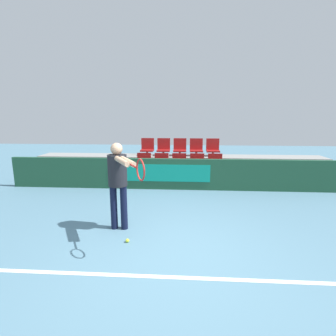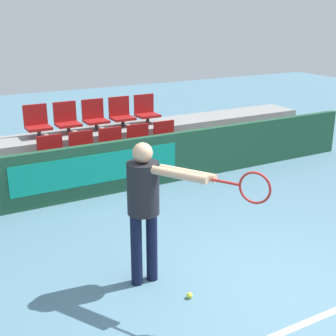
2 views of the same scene
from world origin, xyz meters
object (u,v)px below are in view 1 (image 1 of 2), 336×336
at_px(stadium_chair_6, 164,148).
at_px(tennis_ball, 127,241).
at_px(stadium_chair_4, 215,164).
at_px(tennis_player, 119,177).
at_px(stadium_chair_7, 180,148).
at_px(stadium_chair_5, 147,148).
at_px(stadium_chair_1, 161,164).
at_px(stadium_chair_2, 179,164).
at_px(stadium_chair_9, 213,148).
at_px(stadium_chair_3, 197,164).
at_px(stadium_chair_0, 144,163).
at_px(stadium_chair_8, 196,148).

relative_size(stadium_chair_6, tennis_ball, 8.75).
bearing_deg(stadium_chair_4, tennis_player, -121.89).
xyz_separation_m(stadium_chair_7, tennis_ball, (-0.79, -4.82, -1.01)).
bearing_deg(stadium_chair_5, stadium_chair_7, 0.00).
relative_size(stadium_chair_1, tennis_ball, 8.75).
relative_size(stadium_chair_1, stadium_chair_2, 1.00).
bearing_deg(stadium_chair_7, stadium_chair_9, 0.00).
bearing_deg(stadium_chair_5, stadium_chair_3, -27.00).
height_order(stadium_chair_9, tennis_ball, stadium_chair_9).
bearing_deg(stadium_chair_3, stadium_chair_2, 180.00).
bearing_deg(stadium_chair_4, stadium_chair_1, 180.00).
relative_size(stadium_chair_0, stadium_chair_8, 1.00).
bearing_deg(stadium_chair_9, stadium_chair_2, -142.61).
relative_size(stadium_chair_4, stadium_chair_9, 1.00).
height_order(stadium_chair_7, stadium_chair_8, same).
xyz_separation_m(stadium_chair_5, stadium_chair_6, (0.56, 0.00, 0.00)).
xyz_separation_m(stadium_chair_3, stadium_chair_8, (0.00, 0.86, 0.39)).
distance_m(stadium_chair_1, stadium_chair_5, 1.10).
height_order(stadium_chair_0, tennis_player, tennis_player).
bearing_deg(tennis_player, tennis_ball, -93.53).
height_order(stadium_chair_1, stadium_chair_6, stadium_chair_6).
xyz_separation_m(stadium_chair_2, stadium_chair_6, (-0.56, 0.86, 0.39)).
height_order(stadium_chair_0, tennis_ball, stadium_chair_0).
bearing_deg(stadium_chair_7, stadium_chair_8, 0.00).
height_order(stadium_chair_4, stadium_chair_8, stadium_chair_8).
height_order(stadium_chair_4, stadium_chair_9, stadium_chair_9).
distance_m(stadium_chair_0, stadium_chair_5, 0.95).
relative_size(stadium_chair_0, stadium_chair_3, 1.00).
bearing_deg(stadium_chair_1, stadium_chair_7, 56.80).
bearing_deg(stadium_chair_9, tennis_player, -116.51).
bearing_deg(stadium_chair_1, tennis_ball, -93.36).
xyz_separation_m(stadium_chair_2, stadium_chair_9, (1.12, 0.86, 0.39)).
bearing_deg(stadium_chair_6, tennis_player, -96.22).
xyz_separation_m(stadium_chair_2, stadium_chair_3, (0.56, 0.00, 0.00)).
xyz_separation_m(stadium_chair_2, stadium_chair_4, (1.12, 0.00, 0.00)).
bearing_deg(stadium_chair_7, stadium_chair_2, -90.00).
xyz_separation_m(stadium_chair_7, stadium_chair_8, (0.56, 0.00, 0.00)).
relative_size(stadium_chair_5, stadium_chair_8, 1.00).
distance_m(stadium_chair_2, stadium_chair_9, 1.47).
distance_m(stadium_chair_1, tennis_player, 3.53).
xyz_separation_m(stadium_chair_4, stadium_chair_6, (-1.69, 0.86, 0.39)).
height_order(stadium_chair_2, stadium_chair_9, stadium_chair_9).
xyz_separation_m(stadium_chair_0, stadium_chair_4, (2.25, 0.00, 0.00)).
bearing_deg(tennis_ball, stadium_chair_3, 71.08).
distance_m(stadium_chair_5, tennis_ball, 4.93).
height_order(stadium_chair_3, stadium_chair_4, same).
relative_size(tennis_player, tennis_ball, 25.30).
xyz_separation_m(stadium_chair_3, stadium_chair_5, (-1.69, 0.86, 0.39)).
height_order(stadium_chair_1, stadium_chair_5, stadium_chair_5).
bearing_deg(stadium_chair_8, tennis_player, -110.25).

